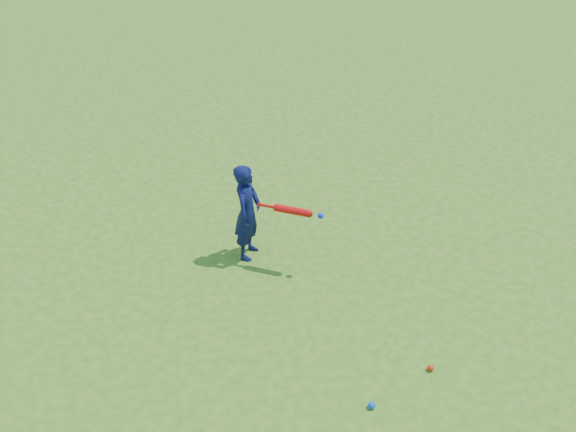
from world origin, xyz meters
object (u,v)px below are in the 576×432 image
object	(u,v)px
ground_ball_blue	(372,405)
bat_swing	(295,211)
child	(247,212)
ground_ball_red	(431,368)

from	to	relation	value
ground_ball_blue	bat_swing	world-z (taller)	bat_swing
child	bat_swing	size ratio (longest dim) A/B	1.63
ground_ball_blue	bat_swing	size ratio (longest dim) A/B	0.09
ground_ball_red	child	bearing A→B (deg)	170.02
child	ground_ball_red	distance (m)	2.71
bat_swing	ground_ball_blue	bearing A→B (deg)	-53.06
ground_ball_red	bat_swing	xyz separation A→B (m)	(-2.02, 0.58, 0.74)
child	bat_swing	xyz separation A→B (m)	(0.58, 0.12, 0.17)
child	bat_swing	world-z (taller)	child
ground_ball_red	ground_ball_blue	size ratio (longest dim) A/B	0.93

